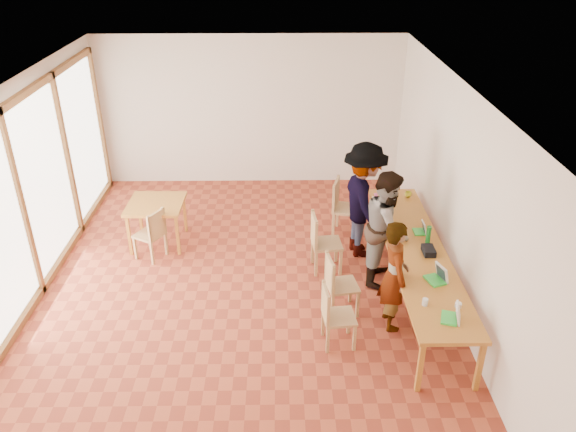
# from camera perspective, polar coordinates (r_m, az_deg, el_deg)

# --- Properties ---
(ground) EXTENTS (8.00, 8.00, 0.00)m
(ground) POSITION_cam_1_polar(r_m,az_deg,el_deg) (8.41, -4.69, -7.57)
(ground) COLOR #A64428
(ground) RESTS_ON ground
(wall_back) EXTENTS (6.00, 0.10, 3.00)m
(wall_back) POSITION_cam_1_polar(r_m,az_deg,el_deg) (11.37, -3.80, 10.55)
(wall_back) COLOR silver
(wall_back) RESTS_ON ground
(wall_right) EXTENTS (0.10, 8.00, 3.00)m
(wall_right) POSITION_cam_1_polar(r_m,az_deg,el_deg) (8.00, 16.85, 1.72)
(wall_right) COLOR silver
(wall_right) RESTS_ON ground
(window_wall) EXTENTS (0.10, 8.00, 3.00)m
(window_wall) POSITION_cam_1_polar(r_m,az_deg,el_deg) (8.41, -25.68, 1.35)
(window_wall) COLOR white
(window_wall) RESTS_ON ground
(ceiling) EXTENTS (6.00, 8.00, 0.04)m
(ceiling) POSITION_cam_1_polar(r_m,az_deg,el_deg) (7.11, -5.64, 12.70)
(ceiling) COLOR white
(ceiling) RESTS_ON wall_back
(communal_table) EXTENTS (0.80, 4.00, 0.75)m
(communal_table) POSITION_cam_1_polar(r_m,az_deg,el_deg) (8.17, 12.89, -3.56)
(communal_table) COLOR #BF792A
(communal_table) RESTS_ON ground
(side_table) EXTENTS (0.90, 0.90, 0.75)m
(side_table) POSITION_cam_1_polar(r_m,az_deg,el_deg) (9.51, -13.27, 0.88)
(side_table) COLOR #BF792A
(side_table) RESTS_ON ground
(chair_near) EXTENTS (0.44, 0.44, 0.46)m
(chair_near) POSITION_cam_1_polar(r_m,az_deg,el_deg) (7.16, 4.52, -9.51)
(chair_near) COLOR tan
(chair_near) RESTS_ON ground
(chair_mid) EXTENTS (0.48, 0.48, 0.47)m
(chair_mid) POSITION_cam_1_polar(r_m,az_deg,el_deg) (7.70, 4.89, -6.39)
(chair_mid) COLOR tan
(chair_mid) RESTS_ON ground
(chair_far) EXTENTS (0.48, 0.48, 0.51)m
(chair_far) POSITION_cam_1_polar(r_m,az_deg,el_deg) (8.58, 3.31, -2.12)
(chair_far) COLOR tan
(chair_far) RESTS_ON ground
(chair_empty) EXTENTS (0.56, 0.56, 0.52)m
(chair_empty) POSITION_cam_1_polar(r_m,az_deg,el_deg) (9.65, 5.44, 1.50)
(chair_empty) COLOR tan
(chair_empty) RESTS_ON ground
(chair_spare) EXTENTS (0.55, 0.55, 0.46)m
(chair_spare) POSITION_cam_1_polar(r_m,az_deg,el_deg) (9.13, -13.55, -1.34)
(chair_spare) COLOR tan
(chair_spare) RESTS_ON ground
(person_near) EXTENTS (0.42, 0.60, 1.56)m
(person_near) POSITION_cam_1_polar(r_m,az_deg,el_deg) (7.45, 10.73, -5.93)
(person_near) COLOR gray
(person_near) RESTS_ON ground
(person_mid) EXTENTS (0.87, 1.00, 1.76)m
(person_mid) POSITION_cam_1_polar(r_m,az_deg,el_deg) (8.34, 10.02, -1.15)
(person_mid) COLOR gray
(person_mid) RESTS_ON ground
(person_far) EXTENTS (0.90, 1.33, 1.90)m
(person_far) POSITION_cam_1_polar(r_m,az_deg,el_deg) (8.93, 7.70, 1.57)
(person_far) COLOR gray
(person_far) RESTS_ON ground
(laptop_near) EXTENTS (0.28, 0.30, 0.21)m
(laptop_near) POSITION_cam_1_polar(r_m,az_deg,el_deg) (6.86, 16.46, -9.69)
(laptop_near) COLOR #37D642
(laptop_near) RESTS_ON communal_table
(laptop_mid) EXTENTS (0.30, 0.32, 0.22)m
(laptop_mid) POSITION_cam_1_polar(r_m,az_deg,el_deg) (7.49, 15.00, -5.95)
(laptop_mid) COLOR #37D642
(laptop_mid) RESTS_ON communal_table
(laptop_far) EXTENTS (0.18, 0.21, 0.18)m
(laptop_far) POSITION_cam_1_polar(r_m,az_deg,el_deg) (8.56, 13.39, -1.35)
(laptop_far) COLOR #37D642
(laptop_far) RESTS_ON communal_table
(yellow_mug) EXTENTS (0.13, 0.13, 0.09)m
(yellow_mug) POSITION_cam_1_polar(r_m,az_deg,el_deg) (9.63, 12.11, 2.17)
(yellow_mug) COLOR gold
(yellow_mug) RESTS_ON communal_table
(green_bottle) EXTENTS (0.07, 0.07, 0.28)m
(green_bottle) POSITION_cam_1_polar(r_m,az_deg,el_deg) (8.24, 14.07, -1.89)
(green_bottle) COLOR #196B23
(green_bottle) RESTS_ON communal_table
(clear_glass) EXTENTS (0.07, 0.07, 0.09)m
(clear_glass) POSITION_cam_1_polar(r_m,az_deg,el_deg) (7.02, 13.76, -8.48)
(clear_glass) COLOR silver
(clear_glass) RESTS_ON communal_table
(condiment_cup) EXTENTS (0.08, 0.08, 0.06)m
(condiment_cup) POSITION_cam_1_polar(r_m,az_deg,el_deg) (7.10, 16.91, -8.66)
(condiment_cup) COLOR white
(condiment_cup) RESTS_ON communal_table
(pink_phone) EXTENTS (0.05, 0.10, 0.01)m
(pink_phone) POSITION_cam_1_polar(r_m,az_deg,el_deg) (9.60, 8.91, 2.15)
(pink_phone) COLOR #E851A3
(pink_phone) RESTS_ON communal_table
(black_pouch) EXTENTS (0.16, 0.26, 0.09)m
(black_pouch) POSITION_cam_1_polar(r_m,az_deg,el_deg) (8.05, 14.09, -3.44)
(black_pouch) COLOR black
(black_pouch) RESTS_ON communal_table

